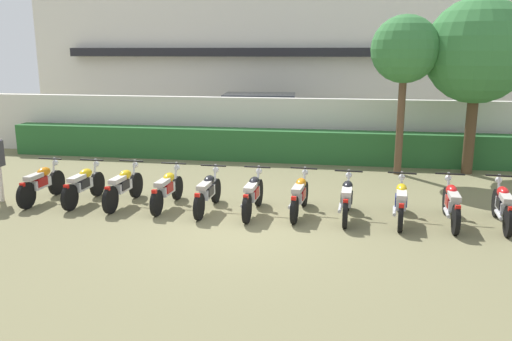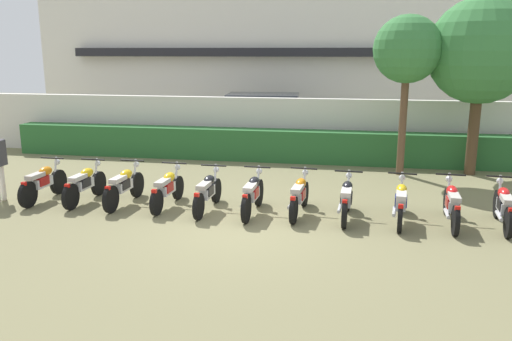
# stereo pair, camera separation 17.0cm
# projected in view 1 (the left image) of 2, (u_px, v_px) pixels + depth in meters

# --- Properties ---
(ground) EXTENTS (60.00, 60.00, 0.00)m
(ground) POSITION_uv_depth(u_px,v_px,m) (246.00, 227.00, 10.48)
(ground) COLOR olive
(building) EXTENTS (24.14, 6.50, 6.54)m
(building) POSITION_uv_depth(u_px,v_px,m) (305.00, 55.00, 24.60)
(building) COLOR silver
(building) RESTS_ON ground
(compound_wall) EXTENTS (22.94, 0.30, 1.98)m
(compound_wall) POSITION_uv_depth(u_px,v_px,m) (285.00, 128.00, 17.15)
(compound_wall) COLOR silver
(compound_wall) RESTS_ON ground
(hedge_row) EXTENTS (18.35, 0.70, 1.02)m
(hedge_row) POSITION_uv_depth(u_px,v_px,m) (282.00, 146.00, 16.58)
(hedge_row) COLOR #28602D
(hedge_row) RESTS_ON ground
(parked_car) EXTENTS (4.62, 2.34, 1.89)m
(parked_car) POSITION_uv_depth(u_px,v_px,m) (263.00, 119.00, 19.88)
(parked_car) COLOR #9EA3A8
(parked_car) RESTS_ON ground
(tree_near_inspector) EXTENTS (1.87, 1.87, 4.47)m
(tree_near_inspector) POSITION_uv_depth(u_px,v_px,m) (405.00, 51.00, 14.19)
(tree_near_inspector) COLOR brown
(tree_near_inspector) RESTS_ON ground
(tree_far_side) EXTENTS (2.92, 2.92, 4.95)m
(tree_far_side) POSITION_uv_depth(u_px,v_px,m) (478.00, 51.00, 14.25)
(tree_far_side) COLOR #4C3823
(tree_far_side) RESTS_ON ground
(motorcycle_in_row_0) EXTENTS (0.60, 1.82, 0.97)m
(motorcycle_in_row_0) POSITION_uv_depth(u_px,v_px,m) (41.00, 183.00, 12.13)
(motorcycle_in_row_0) COLOR black
(motorcycle_in_row_0) RESTS_ON ground
(motorcycle_in_row_1) EXTENTS (0.60, 1.83, 0.96)m
(motorcycle_in_row_1) POSITION_uv_depth(u_px,v_px,m) (83.00, 184.00, 12.02)
(motorcycle_in_row_1) COLOR black
(motorcycle_in_row_1) RESTS_ON ground
(motorcycle_in_row_2) EXTENTS (0.60, 1.91, 0.97)m
(motorcycle_in_row_2) POSITION_uv_depth(u_px,v_px,m) (123.00, 186.00, 11.85)
(motorcycle_in_row_2) COLOR black
(motorcycle_in_row_2) RESTS_ON ground
(motorcycle_in_row_3) EXTENTS (0.60, 1.85, 0.94)m
(motorcycle_in_row_3) POSITION_uv_depth(u_px,v_px,m) (167.00, 189.00, 11.68)
(motorcycle_in_row_3) COLOR black
(motorcycle_in_row_3) RESTS_ON ground
(motorcycle_in_row_4) EXTENTS (0.60, 1.89, 0.94)m
(motorcycle_in_row_4) POSITION_uv_depth(u_px,v_px,m) (208.00, 192.00, 11.42)
(motorcycle_in_row_4) COLOR black
(motorcycle_in_row_4) RESTS_ON ground
(motorcycle_in_row_5) EXTENTS (0.60, 1.88, 0.97)m
(motorcycle_in_row_5) POSITION_uv_depth(u_px,v_px,m) (253.00, 194.00, 11.21)
(motorcycle_in_row_5) COLOR black
(motorcycle_in_row_5) RESTS_ON ground
(motorcycle_in_row_6) EXTENTS (0.60, 1.87, 0.94)m
(motorcycle_in_row_6) POSITION_uv_depth(u_px,v_px,m) (300.00, 195.00, 11.18)
(motorcycle_in_row_6) COLOR black
(motorcycle_in_row_6) RESTS_ON ground
(motorcycle_in_row_7) EXTENTS (0.60, 1.80, 0.96)m
(motorcycle_in_row_7) POSITION_uv_depth(u_px,v_px,m) (347.00, 198.00, 10.89)
(motorcycle_in_row_7) COLOR black
(motorcycle_in_row_7) RESTS_ON ground
(motorcycle_in_row_8) EXTENTS (0.60, 1.90, 0.94)m
(motorcycle_in_row_8) POSITION_uv_depth(u_px,v_px,m) (401.00, 201.00, 10.73)
(motorcycle_in_row_8) COLOR black
(motorcycle_in_row_8) RESTS_ON ground
(motorcycle_in_row_9) EXTENTS (0.60, 1.94, 0.96)m
(motorcycle_in_row_9) POSITION_uv_depth(u_px,v_px,m) (451.00, 203.00, 10.56)
(motorcycle_in_row_9) COLOR black
(motorcycle_in_row_9) RESTS_ON ground
(motorcycle_in_row_10) EXTENTS (0.60, 1.88, 0.96)m
(motorcycle_in_row_10) POSITION_uv_depth(u_px,v_px,m) (503.00, 205.00, 10.42)
(motorcycle_in_row_10) COLOR black
(motorcycle_in_row_10) RESTS_ON ground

